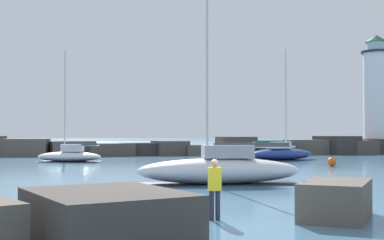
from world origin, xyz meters
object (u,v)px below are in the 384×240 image
(sailboat_moored_1, at_px, (281,153))
(mooring_buoy_far_side, at_px, (332,162))
(lighthouse, at_px, (377,101))
(sailboat_moored_0, at_px, (70,155))
(sailboat_moored_4, at_px, (220,169))
(person_on_rocks, at_px, (215,186))

(sailboat_moored_1, height_order, mooring_buoy_far_side, sailboat_moored_1)
(lighthouse, relative_size, sailboat_moored_0, 1.50)
(sailboat_moored_4, relative_size, person_on_rocks, 5.33)
(sailboat_moored_1, distance_m, person_on_rocks, 35.70)
(lighthouse, bearing_deg, person_on_rocks, -122.57)
(lighthouse, xyz_separation_m, sailboat_moored_4, (-27.93, -36.73, -5.83))
(sailboat_moored_1, bearing_deg, lighthouse, 39.67)
(sailboat_moored_1, bearing_deg, mooring_buoy_far_side, -85.21)
(sailboat_moored_0, height_order, sailboat_moored_4, sailboat_moored_0)
(sailboat_moored_0, xyz_separation_m, sailboat_moored_1, (19.47, -0.31, 0.09))
(lighthouse, distance_m, sailboat_moored_4, 46.51)
(lighthouse, relative_size, person_on_rocks, 8.57)
(lighthouse, relative_size, sailboat_moored_1, 1.42)
(lighthouse, distance_m, sailboat_moored_0, 39.82)
(sailboat_moored_0, relative_size, person_on_rocks, 5.73)
(lighthouse, distance_m, sailboat_moored_1, 23.25)
(sailboat_moored_0, distance_m, person_on_rocks, 34.13)
(lighthouse, bearing_deg, sailboat_moored_4, -127.25)
(sailboat_moored_4, xyz_separation_m, person_on_rocks, (-2.46, -10.84, 0.25))
(mooring_buoy_far_side, relative_size, person_on_rocks, 0.51)
(sailboat_moored_1, relative_size, person_on_rocks, 6.02)
(person_on_rocks, bearing_deg, lighthouse, 57.43)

